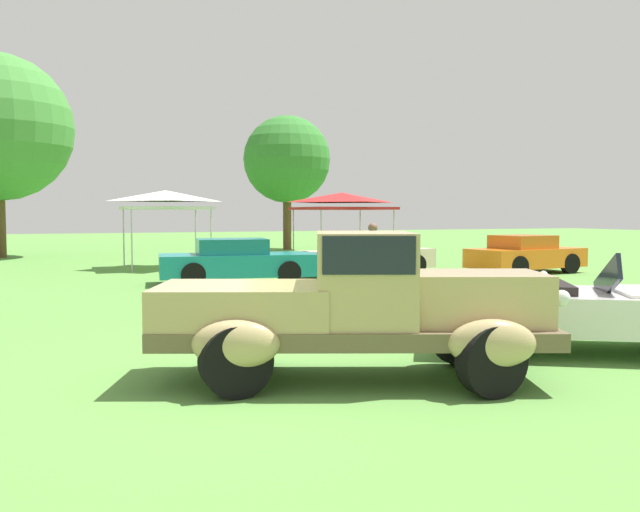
# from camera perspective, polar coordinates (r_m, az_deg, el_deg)

# --- Properties ---
(ground_plane) EXTENTS (120.00, 120.00, 0.00)m
(ground_plane) POSITION_cam_1_polar(r_m,az_deg,el_deg) (7.90, -3.82, -10.34)
(ground_plane) COLOR #568C3D
(feature_pickup_truck) EXTENTS (4.67, 3.01, 1.70)m
(feature_pickup_truck) POSITION_cam_1_polar(r_m,az_deg,el_deg) (7.62, 3.16, -4.21)
(feature_pickup_truck) COLOR brown
(feature_pickup_truck) RESTS_ON ground_plane
(neighbor_convertible) EXTENTS (4.47, 3.59, 1.40)m
(neighbor_convertible) POSITION_cam_1_polar(r_m,az_deg,el_deg) (9.96, 22.62, -4.31)
(neighbor_convertible) COLOR silver
(neighbor_convertible) RESTS_ON ground_plane
(show_car_teal) EXTENTS (4.41, 2.22, 1.22)m
(show_car_teal) POSITION_cam_1_polar(r_m,az_deg,el_deg) (18.35, -7.15, -0.45)
(show_car_teal) COLOR teal
(show_car_teal) RESTS_ON ground_plane
(show_car_cream) EXTENTS (4.65, 2.89, 1.22)m
(show_car_cream) POSITION_cam_1_polar(r_m,az_deg,el_deg) (20.43, 4.13, -0.01)
(show_car_cream) COLOR beige
(show_car_cream) RESTS_ON ground_plane
(show_car_orange) EXTENTS (4.00, 2.17, 1.22)m
(show_car_orange) POSITION_cam_1_polar(r_m,az_deg,el_deg) (22.13, 17.24, 0.11)
(show_car_orange) COLOR orange
(show_car_orange) RESTS_ON ground_plane
(spectator_between_cars) EXTENTS (0.42, 0.28, 1.69)m
(spectator_between_cars) POSITION_cam_1_polar(r_m,az_deg,el_deg) (15.46, 4.54, -0.04)
(spectator_between_cars) COLOR #283351
(spectator_between_cars) RESTS_ON ground_plane
(canopy_tent_center_field) EXTENTS (2.89, 2.89, 2.71)m
(canopy_tent_center_field) POSITION_cam_1_polar(r_m,az_deg,el_deg) (23.76, -13.12, 4.81)
(canopy_tent_center_field) COLOR #B7B7BC
(canopy_tent_center_field) RESTS_ON ground_plane
(canopy_tent_right_field) EXTENTS (3.25, 3.25, 2.71)m
(canopy_tent_right_field) POSITION_cam_1_polar(r_m,az_deg,el_deg) (25.55, 1.91, 4.83)
(canopy_tent_right_field) COLOR #B7B7BC
(canopy_tent_right_field) RESTS_ON ground_plane
(treeline_center) EXTENTS (4.57, 4.57, 7.03)m
(treeline_center) POSITION_cam_1_polar(r_m,az_deg,el_deg) (35.28, -2.85, 8.25)
(treeline_center) COLOR brown
(treeline_center) RESTS_ON ground_plane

